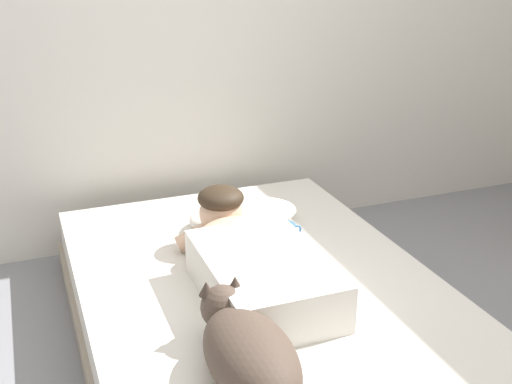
% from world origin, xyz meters
% --- Properties ---
extents(ground_plane, '(12.96, 12.96, 0.00)m').
position_xyz_m(ground_plane, '(0.00, 0.00, 0.00)').
color(ground_plane, gray).
extents(back_wall, '(4.48, 0.12, 2.50)m').
position_xyz_m(back_wall, '(-0.00, 1.44, 1.25)').
color(back_wall, silver).
rests_on(back_wall, ground).
extents(bed, '(1.40, 2.03, 0.30)m').
position_xyz_m(bed, '(-0.08, 0.26, 0.15)').
color(bed, gray).
rests_on(bed, ground).
extents(pillow, '(0.52, 0.32, 0.11)m').
position_xyz_m(pillow, '(0.04, 0.78, 0.35)').
color(pillow, white).
rests_on(pillow, bed).
extents(person_lying, '(0.43, 0.92, 0.27)m').
position_xyz_m(person_lying, '(-0.12, 0.27, 0.40)').
color(person_lying, silver).
rests_on(person_lying, bed).
extents(dog, '(0.26, 0.57, 0.21)m').
position_xyz_m(dog, '(-0.34, -0.28, 0.40)').
color(dog, '#4C3D33').
rests_on(dog, bed).
extents(coffee_cup, '(0.12, 0.09, 0.07)m').
position_xyz_m(coffee_cup, '(0.16, 0.57, 0.34)').
color(coffee_cup, teal).
rests_on(coffee_cup, bed).
extents(cell_phone, '(0.07, 0.14, 0.01)m').
position_xyz_m(cell_phone, '(0.07, -0.04, 0.30)').
color(cell_phone, black).
rests_on(cell_phone, bed).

